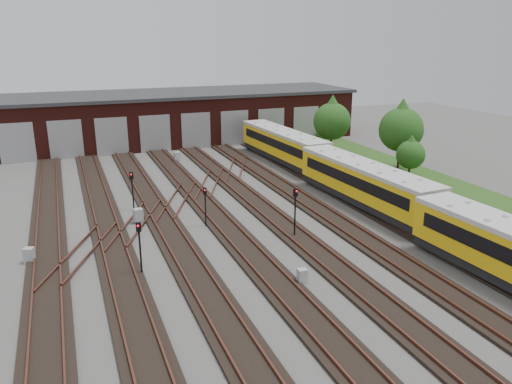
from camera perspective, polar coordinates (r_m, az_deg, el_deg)
name	(u,v)px	position (r m, az deg, el deg)	size (l,w,h in m)	color
ground	(294,264)	(30.86, 4.34, -8.18)	(120.00, 120.00, 0.00)	#4C4A47
track_network	(287,259)	(31.22, 3.59, -7.63)	(30.40, 70.00, 0.33)	black
maintenance_shed	(162,117)	(66.87, -10.75, 8.42)	(51.00, 12.50, 6.35)	#491612
grass_verge	(433,187)	(48.78, 19.56, 0.59)	(8.00, 55.00, 0.05)	#28511B
metro_train	(365,183)	(41.19, 12.31, 1.03)	(3.63, 47.59, 3.19)	black
signal_mast_0	(140,242)	(29.32, -13.16, -5.54)	(0.31, 0.30, 3.27)	black
signal_mast_1	(132,186)	(40.45, -13.97, 0.71)	(0.32, 0.30, 3.14)	black
signal_mast_2	(205,202)	(36.14, -5.82, -1.10)	(0.28, 0.27, 2.93)	black
signal_mast_3	(295,206)	(33.93, 4.50, -1.64)	(0.32, 0.31, 3.52)	black
relay_cabinet_0	(29,255)	(33.68, -24.48, -6.62)	(0.59, 0.49, 0.98)	#A8AAAD
relay_cabinet_1	(138,216)	(38.09, -13.30, -2.66)	(0.65, 0.54, 1.08)	#A8AAAD
relay_cabinet_2	(302,276)	(28.45, 5.29, -9.56)	(0.52, 0.43, 0.87)	#A8AAAD
relay_cabinet_3	(177,157)	(55.97, -9.02, 4.00)	(0.63, 0.53, 1.06)	#A8AAAD
relay_cabinet_4	(350,192)	(43.61, 10.71, 0.03)	(0.61, 0.51, 1.01)	#A8AAAD
tree_0	(332,117)	(58.00, 8.70, 8.49)	(4.23, 4.23, 7.01)	#332017
tree_1	(411,151)	(49.45, 17.29, 4.46)	(2.71, 2.71, 4.50)	#332017
tree_2	(402,124)	(52.90, 16.30, 7.43)	(4.47, 4.47, 7.41)	#332017
bush_0	(434,195)	(44.16, 19.63, -0.35)	(1.20, 1.20, 1.20)	#1A4513
bush_1	(376,169)	(51.66, 13.51, 2.61)	(1.07, 1.07, 1.07)	#1A4513
bush_2	(322,133)	(68.03, 7.56, 6.66)	(1.56, 1.56, 1.56)	#1A4513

